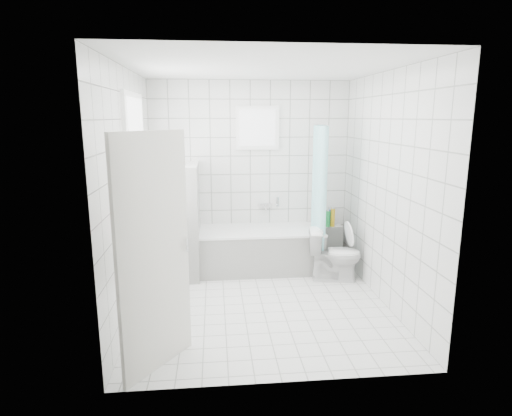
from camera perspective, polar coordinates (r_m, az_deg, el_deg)
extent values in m
plane|color=white|center=(5.04, 0.77, -12.60)|extent=(3.00, 3.00, 0.00)
plane|color=white|center=(4.60, 0.87, 18.27)|extent=(3.00, 3.00, 0.00)
cube|color=white|center=(6.12, -0.75, 4.54)|extent=(2.80, 0.02, 2.60)
cube|color=white|center=(3.19, 3.81, -2.52)|extent=(2.80, 0.02, 2.60)
cube|color=white|center=(4.70, -16.40, 1.75)|extent=(0.02, 3.00, 2.60)
cube|color=white|center=(5.00, 16.99, 2.30)|extent=(0.02, 3.00, 2.60)
cube|color=white|center=(4.95, -15.45, 5.81)|extent=(0.01, 0.90, 1.40)
cube|color=white|center=(6.04, 0.23, 10.62)|extent=(0.50, 0.01, 0.50)
cube|color=white|center=(5.07, -14.49, -2.51)|extent=(0.18, 1.02, 0.08)
cube|color=silver|center=(3.60, -13.39, -6.10)|extent=(0.51, 0.67, 2.00)
cube|color=white|center=(5.99, 0.62, -5.68)|extent=(1.67, 0.75, 0.55)
cube|color=white|center=(5.91, 0.62, -3.01)|extent=(1.69, 0.77, 0.03)
cube|color=white|center=(5.79, -8.32, -1.56)|extent=(0.15, 0.85, 1.50)
cube|color=white|center=(6.42, 9.48, -4.64)|extent=(0.40, 0.24, 0.55)
imported|color=white|center=(5.70, 10.45, -6.14)|extent=(0.72, 0.48, 0.68)
cylinder|color=silver|center=(5.82, 8.54, 10.93)|extent=(0.02, 0.80, 0.02)
cube|color=silver|center=(6.18, 1.22, 0.38)|extent=(0.18, 0.06, 0.06)
imported|color=silver|center=(5.00, -14.52, -1.19)|extent=(0.18, 0.18, 0.18)
imported|color=#2CC8C0|center=(4.83, -14.84, -1.55)|extent=(0.10, 0.10, 0.20)
imported|color=#E15794|center=(4.67, -15.16, -1.58)|extent=(0.15, 0.15, 0.27)
cylinder|color=blue|center=(6.35, 9.84, -1.19)|extent=(0.06, 0.06, 0.23)
cylinder|color=yellow|center=(6.26, 10.18, -1.27)|extent=(0.06, 0.06, 0.26)
cylinder|color=red|center=(6.33, 9.33, -1.23)|extent=(0.06, 0.06, 0.23)
cylinder|color=green|center=(6.23, 9.55, -1.44)|extent=(0.06, 0.06, 0.23)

